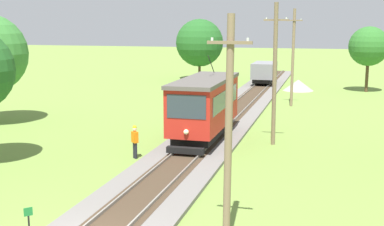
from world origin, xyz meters
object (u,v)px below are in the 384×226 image
Objects in this scene: trackside_signal_marker at (29,223)px; red_tram at (205,106)px; track_worker at (135,140)px; gravel_pile at (298,85)px; utility_pole_foreground at (229,129)px; tree_right_near at (200,43)px; utility_pole_mid at (293,57)px; utility_pole_near_tram at (275,74)px; freight_car at (264,72)px; tree_left_far at (369,46)px.

red_tram is at bearing 81.90° from trackside_signal_marker.
gravel_pile is at bearing -150.71° from track_worker.
utility_pole_foreground is 0.97× the size of tree_right_near.
utility_pole_foreground is (4.04, -13.33, 1.56)m from red_tram.
tree_right_near is (-6.48, 47.38, 3.92)m from trackside_signal_marker.
red_tram is 1.17× the size of utility_pole_foreground.
utility_pole_mid reaches higher than red_tram.
utility_pole_mid is (0.00, 14.58, 0.03)m from utility_pole_near_tram.
utility_pole_foreground is (4.04, -41.54, 2.20)m from freight_car.
track_worker is (-2.63, -32.84, -0.57)m from freight_car.
track_worker is (-6.67, 8.70, -2.77)m from utility_pole_foreground.
utility_pole_mid is at bearing -157.01° from track_worker.
freight_car is 41.79m from utility_pole_foreground.
tree_right_near is at bearing -128.84° from track_worker.
red_tram is at bearing -89.99° from freight_car.
tree_right_near is at bearing 161.60° from tree_left_far.
tree_left_far is at bearing 67.19° from red_tram.
freight_car is at bearing 141.12° from gravel_pile.
tree_left_far is at bearing 75.08° from utility_pole_near_tram.
freight_car is 43.35m from trackside_signal_marker.
red_tram is 1.13× the size of tree_right_near.
utility_pole_near_tram is 14.58m from utility_pole_mid.
trackside_signal_marker reaches higher than gravel_pile.
utility_pole_near_tram is at bearing -90.00° from utility_pole_mid.
freight_car reaches higher than track_worker.
tree_right_near is at bearing 111.55° from utility_pole_near_tram.
utility_pole_foreground is at bearing -84.44° from freight_car.
tree_left_far is (6.82, 25.59, 0.49)m from utility_pole_near_tram.
tree_right_near is (-12.67, 17.50, 0.37)m from utility_pole_mid.
trackside_signal_marker is at bearing -98.73° from gravel_pile.
freight_car is 2.91× the size of track_worker.
utility_pole_near_tram is 25.01m from gravel_pile.
utility_pole_near_tram reaches higher than red_tram.
freight_car is at bearing -142.64° from track_worker.
utility_pole_foreground is 0.89× the size of utility_pole_mid.
utility_pole_mid is 30.72m from trackside_signal_marker.
utility_pole_mid is 1.23× the size of tree_left_far.
red_tram is 1.04× the size of utility_pole_near_tram.
tree_left_far reaches higher than track_worker.
tree_right_near is (-12.67, 32.07, 0.40)m from utility_pole_near_tram.
utility_pole_near_tram is at bearing 3.18° from red_tram.
track_worker is at bearing -143.95° from utility_pole_near_tram.
utility_pole_foreground is at bearing 15.86° from trackside_signal_marker.
red_tram is at bearing -99.11° from gravel_pile.
utility_pole_near_tram is at bearing 167.98° from track_worker.
red_tram is 4.79× the size of track_worker.
gravel_pile is (-0.03, 10.17, -3.63)m from utility_pole_mid.
utility_pole_foreground reaches higher than red_tram.
utility_pole_mid reaches higher than tree_right_near.
track_worker is at bearing -119.59° from red_tram.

